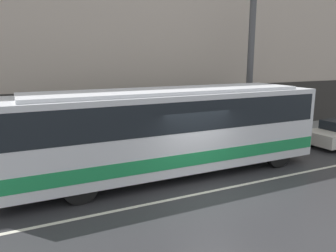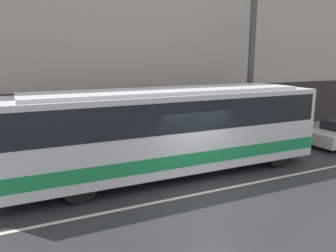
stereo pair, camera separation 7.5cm
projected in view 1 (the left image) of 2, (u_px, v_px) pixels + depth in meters
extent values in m
plane|color=#2D2D30|center=(209.00, 192.00, 10.61)|extent=(60.00, 60.00, 0.00)
cube|color=gray|center=(147.00, 149.00, 15.27)|extent=(60.00, 2.60, 0.17)
cube|color=#B7A899|center=(134.00, 28.00, 15.41)|extent=(60.00, 0.30, 11.30)
cube|color=#2D2B28|center=(137.00, 117.00, 16.13)|extent=(60.00, 0.06, 2.80)
cube|color=beige|center=(209.00, 192.00, 10.61)|extent=(54.00, 0.14, 0.01)
cube|color=silver|center=(169.00, 130.00, 11.90)|extent=(11.73, 2.58, 2.70)
cube|color=#1E8C4C|center=(169.00, 151.00, 12.07)|extent=(11.67, 2.61, 0.45)
cube|color=black|center=(169.00, 112.00, 11.77)|extent=(11.38, 2.60, 1.03)
cube|color=orange|center=(290.00, 91.00, 14.14)|extent=(0.12, 1.94, 0.28)
cube|color=silver|center=(169.00, 91.00, 11.62)|extent=(9.97, 2.20, 0.12)
cylinder|color=black|center=(278.00, 154.00, 12.96)|extent=(1.08, 0.28, 1.08)
cylinder|color=black|center=(242.00, 141.00, 14.95)|extent=(1.08, 0.28, 1.08)
cylinder|color=black|center=(80.00, 186.00, 9.67)|extent=(1.08, 0.28, 1.08)
cylinder|color=black|center=(68.00, 164.00, 11.67)|extent=(1.08, 0.28, 1.08)
cylinder|color=black|center=(311.00, 138.00, 16.43)|extent=(0.66, 0.20, 0.66)
cylinder|color=#4C4C4F|center=(250.00, 69.00, 16.18)|extent=(0.31, 0.31, 7.07)
cylinder|color=#333338|center=(51.00, 145.00, 12.97)|extent=(0.36, 0.36, 1.40)
sphere|color=tan|center=(49.00, 125.00, 12.80)|extent=(0.26, 0.26, 0.26)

